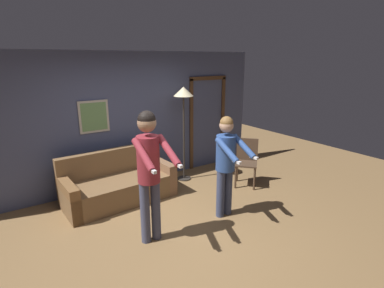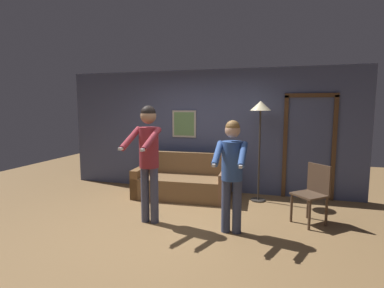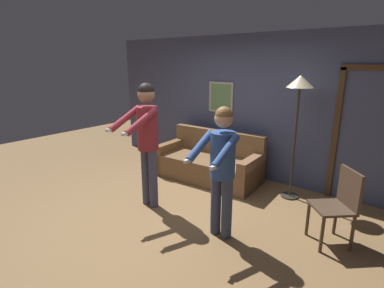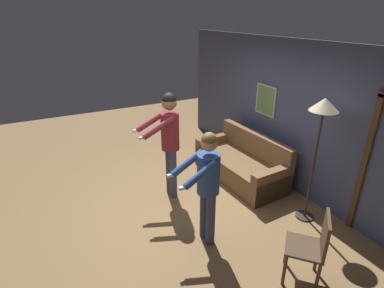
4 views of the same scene
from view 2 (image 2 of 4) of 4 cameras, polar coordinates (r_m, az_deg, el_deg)
name	(u,v)px [view 2 (image 2 of 4)]	position (r m, az deg, el deg)	size (l,w,h in m)	color
ground_plane	(172,226)	(4.77, -3.82, -15.33)	(12.00, 12.00, 0.00)	olive
back_wall_assembly	(207,131)	(6.47, 2.81, 2.48)	(6.40, 0.10, 2.60)	#464E72
couch	(183,183)	(6.13, -1.76, -7.48)	(1.94, 0.95, 0.87)	brown
torchiere_lamp	(260,115)	(5.81, 12.89, 5.42)	(0.39, 0.39, 1.93)	#332D28
person_standing_left	(148,152)	(4.65, -8.32, -1.44)	(0.45, 0.73, 1.84)	#444965
person_standing_right	(232,167)	(4.28, 7.60, -4.28)	(0.44, 0.66, 1.63)	#3B4465
dining_chair_distant	(314,190)	(5.08, 22.15, -8.15)	(0.59, 0.59, 0.93)	#4C3828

